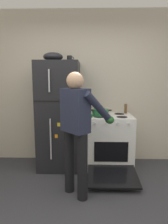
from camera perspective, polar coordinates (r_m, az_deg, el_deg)
The scene contains 8 objects.
kitchen_wall_back at distance 3.79m, azimuth -0.19°, elevation 6.81°, with size 6.00×0.10×2.70m, color beige.
refrigerator at distance 3.50m, azimuth -6.91°, elevation -0.99°, with size 0.68×0.72×1.79m.
stove_range at distance 3.57m, azimuth 7.04°, elevation -8.27°, with size 0.76×1.21×0.91m.
person_cook at distance 2.59m, azimuth -1.76°, elevation -3.22°, with size 0.70×0.73×1.60m.
red_pot at distance 3.41m, azimuth 4.59°, elevation -0.12°, with size 0.37×0.27×0.11m.
coffee_mug at distance 3.48m, azimuth -4.03°, elevation 14.58°, with size 0.11×0.08×0.10m.
pepper_mill at distance 3.70m, azimuth 11.52°, elevation 0.93°, with size 0.05×0.05×0.16m, color brown.
mixing_bowl at distance 3.47m, azimuth -8.58°, elevation 14.91°, with size 0.32×0.32×0.14m, color black.
Camera 1 is at (0.11, -1.83, 1.53)m, focal length 32.92 mm.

